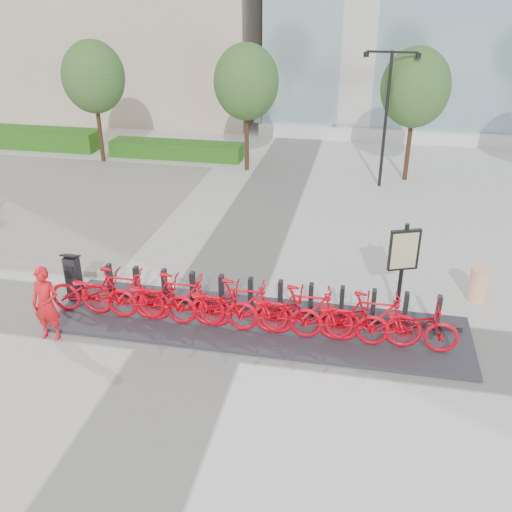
% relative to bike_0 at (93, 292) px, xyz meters
% --- Properties ---
extents(ground, '(120.00, 120.00, 0.00)m').
position_rel_bike_0_xyz_m(ground, '(2.60, 0.05, -0.65)').
color(ground, silver).
extents(hedge_a, '(10.00, 1.40, 0.90)m').
position_rel_bike_0_xyz_m(hedge_a, '(-11.40, 13.55, -0.20)').
color(hedge_a, '#133C0D').
rests_on(hedge_a, ground).
extents(hedge_b, '(6.00, 1.20, 0.70)m').
position_rel_bike_0_xyz_m(hedge_b, '(-2.40, 13.25, -0.30)').
color(hedge_b, '#133C0D').
rests_on(hedge_b, ground).
extents(tree_0, '(2.60, 2.60, 5.10)m').
position_rel_bike_0_xyz_m(tree_0, '(-5.40, 12.05, 2.94)').
color(tree_0, '#412517').
rests_on(tree_0, ground).
extents(tree_1, '(2.60, 2.60, 5.10)m').
position_rel_bike_0_xyz_m(tree_1, '(1.10, 12.05, 2.94)').
color(tree_1, '#412517').
rests_on(tree_1, ground).
extents(tree_2, '(2.60, 2.60, 5.10)m').
position_rel_bike_0_xyz_m(tree_2, '(7.60, 12.05, 2.94)').
color(tree_2, '#412517').
rests_on(tree_2, ground).
extents(streetlamp, '(2.00, 0.20, 5.00)m').
position_rel_bike_0_xyz_m(streetlamp, '(6.60, 11.05, 2.49)').
color(streetlamp, black).
rests_on(streetlamp, ground).
extents(dock_pad, '(9.60, 2.40, 0.08)m').
position_rel_bike_0_xyz_m(dock_pad, '(3.90, 0.35, -0.61)').
color(dock_pad, '#2E2E35').
rests_on(dock_pad, ground).
extents(dock_rail_posts, '(8.02, 0.50, 0.85)m').
position_rel_bike_0_xyz_m(dock_rail_posts, '(3.96, 0.82, -0.14)').
color(dock_rail_posts, black).
rests_on(dock_rail_posts, dock_pad).
extents(bike_0, '(2.16, 0.75, 1.13)m').
position_rel_bike_0_xyz_m(bike_0, '(0.00, 0.00, 0.00)').
color(bike_0, red).
rests_on(bike_0, dock_pad).
extents(bike_1, '(2.09, 0.59, 1.26)m').
position_rel_bike_0_xyz_m(bike_1, '(0.72, 0.00, 0.06)').
color(bike_1, red).
rests_on(bike_1, dock_pad).
extents(bike_2, '(2.16, 0.75, 1.13)m').
position_rel_bike_0_xyz_m(bike_2, '(1.44, 0.00, 0.00)').
color(bike_2, red).
rests_on(bike_2, dock_pad).
extents(bike_3, '(2.09, 0.59, 1.26)m').
position_rel_bike_0_xyz_m(bike_3, '(2.16, 0.00, 0.06)').
color(bike_3, red).
rests_on(bike_3, dock_pad).
extents(bike_4, '(2.16, 0.75, 1.13)m').
position_rel_bike_0_xyz_m(bike_4, '(2.88, 0.00, 0.00)').
color(bike_4, red).
rests_on(bike_4, dock_pad).
extents(bike_5, '(2.09, 0.59, 1.26)m').
position_rel_bike_0_xyz_m(bike_5, '(3.60, 0.00, 0.06)').
color(bike_5, red).
rests_on(bike_5, dock_pad).
extents(bike_6, '(2.16, 0.75, 1.13)m').
position_rel_bike_0_xyz_m(bike_6, '(4.32, 0.00, 0.00)').
color(bike_6, red).
rests_on(bike_6, dock_pad).
extents(bike_7, '(2.09, 0.59, 1.26)m').
position_rel_bike_0_xyz_m(bike_7, '(5.04, 0.00, 0.06)').
color(bike_7, red).
rests_on(bike_7, dock_pad).
extents(bike_8, '(2.16, 0.75, 1.13)m').
position_rel_bike_0_xyz_m(bike_8, '(5.76, 0.00, 0.00)').
color(bike_8, red).
rests_on(bike_8, dock_pad).
extents(bike_9, '(2.09, 0.59, 1.26)m').
position_rel_bike_0_xyz_m(bike_9, '(6.48, 0.00, 0.06)').
color(bike_9, red).
rests_on(bike_9, dock_pad).
extents(bike_10, '(2.16, 0.75, 1.13)m').
position_rel_bike_0_xyz_m(bike_10, '(7.20, 0.00, 0.00)').
color(bike_10, red).
rests_on(bike_10, dock_pad).
extents(kiosk, '(0.40, 0.34, 1.26)m').
position_rel_bike_0_xyz_m(kiosk, '(-0.78, 0.55, 0.04)').
color(kiosk, black).
rests_on(kiosk, dock_pad).
extents(worker_red, '(0.64, 0.43, 1.75)m').
position_rel_bike_0_xyz_m(worker_red, '(-0.57, -1.04, 0.23)').
color(worker_red, red).
rests_on(worker_red, ground).
extents(construction_barrel, '(0.49, 0.49, 0.89)m').
position_rel_bike_0_xyz_m(construction_barrel, '(9.04, 2.59, -0.20)').
color(construction_barrel, orange).
rests_on(construction_barrel, ground).
extents(map_sign, '(0.72, 0.37, 2.24)m').
position_rel_bike_0_xyz_m(map_sign, '(7.09, 1.79, 0.83)').
color(map_sign, black).
rests_on(map_sign, ground).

